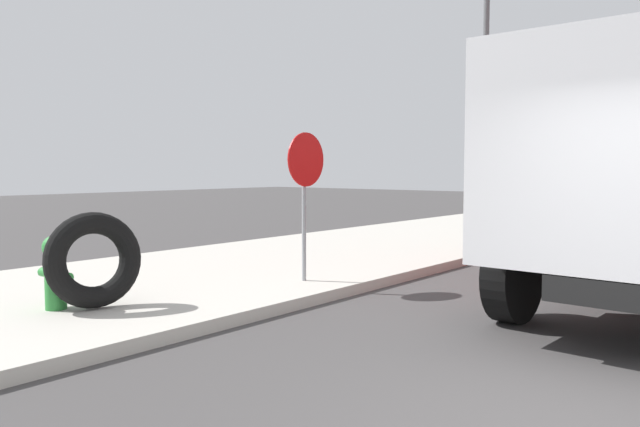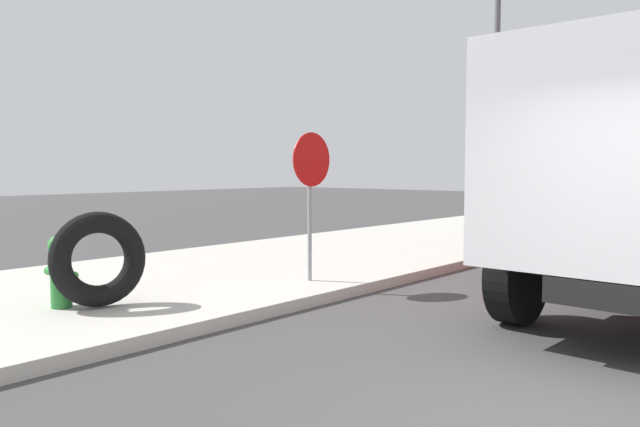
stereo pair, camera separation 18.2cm
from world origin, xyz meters
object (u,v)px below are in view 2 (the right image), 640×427
fire_hydrant (61,269)px  street_light_pole (496,118)px  stop_sign (311,178)px  loose_tire (98,259)px

fire_hydrant → street_light_pole: (8.43, -1.29, 2.15)m
stop_sign → fire_hydrant: bearing=162.3°
loose_tire → stop_sign: 3.09m
fire_hydrant → loose_tire: 0.43m
fire_hydrant → loose_tire: loose_tire is taller
fire_hydrant → loose_tire: (0.29, -0.30, 0.11)m
loose_tire → stop_sign: bearing=-14.0°
stop_sign → street_light_pole: (5.26, -0.28, 1.14)m
fire_hydrant → street_light_pole: street_light_pole is taller
loose_tire → street_light_pole: bearing=-7.0°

